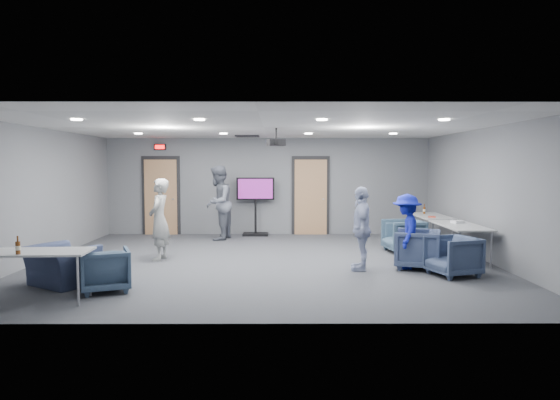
{
  "coord_description": "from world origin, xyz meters",
  "views": [
    {
      "loc": [
        0.28,
        -10.0,
        1.94
      ],
      "look_at": [
        0.33,
        0.65,
        1.2
      ],
      "focal_mm": 32.0,
      "sensor_mm": 36.0,
      "label": 1
    }
  ],
  "objects_px": {
    "table_front_left": "(29,255)",
    "projector": "(276,142)",
    "person_a": "(159,219)",
    "chair_front_a": "(105,270)",
    "bottle_right": "(424,210)",
    "table_right_b": "(460,227)",
    "chair_right_c": "(453,256)",
    "person_b": "(218,203)",
    "chair_right_b": "(417,249)",
    "person_d": "(407,231)",
    "tv_stand": "(255,203)",
    "chair_right_a": "(404,236)",
    "table_right_a": "(431,217)",
    "person_c": "(361,228)",
    "chair_front_b": "(61,265)",
    "bottle_front": "(18,248)"
  },
  "relations": [
    {
      "from": "person_b",
      "to": "chair_right_c",
      "type": "xyz_separation_m",
      "value": [
        4.63,
        -4.3,
        -0.62
      ]
    },
    {
      "from": "projector",
      "to": "person_d",
      "type": "bearing_deg",
      "value": -33.09
    },
    {
      "from": "chair_right_c",
      "to": "bottle_right",
      "type": "height_order",
      "value": "bottle_right"
    },
    {
      "from": "person_a",
      "to": "projector",
      "type": "height_order",
      "value": "projector"
    },
    {
      "from": "chair_front_b",
      "to": "table_front_left",
      "type": "relative_size",
      "value": 0.58
    },
    {
      "from": "chair_front_a",
      "to": "bottle_right",
      "type": "xyz_separation_m",
      "value": [
        6.34,
        4.81,
        0.49
      ]
    },
    {
      "from": "person_a",
      "to": "table_right_b",
      "type": "relative_size",
      "value": 0.93
    },
    {
      "from": "bottle_right",
      "to": "tv_stand",
      "type": "distance_m",
      "value": 4.49
    },
    {
      "from": "person_a",
      "to": "person_c",
      "type": "xyz_separation_m",
      "value": [
        3.97,
        -1.01,
        -0.06
      ]
    },
    {
      "from": "bottle_right",
      "to": "projector",
      "type": "relative_size",
      "value": 0.63
    },
    {
      "from": "chair_right_a",
      "to": "chair_right_b",
      "type": "height_order",
      "value": "chair_right_b"
    },
    {
      "from": "person_a",
      "to": "tv_stand",
      "type": "distance_m",
      "value": 4.02
    },
    {
      "from": "table_right_a",
      "to": "bottle_right",
      "type": "xyz_separation_m",
      "value": [
        -0.05,
        0.42,
        0.14
      ]
    },
    {
      "from": "person_a",
      "to": "table_front_left",
      "type": "distance_m",
      "value": 3.35
    },
    {
      "from": "table_right_b",
      "to": "projector",
      "type": "bearing_deg",
      "value": 89.98
    },
    {
      "from": "chair_right_c",
      "to": "table_right_b",
      "type": "relative_size",
      "value": 0.43
    },
    {
      "from": "chair_right_c",
      "to": "person_d",
      "type": "bearing_deg",
      "value": -152.99
    },
    {
      "from": "person_b",
      "to": "projector",
      "type": "bearing_deg",
      "value": 39.69
    },
    {
      "from": "person_a",
      "to": "person_c",
      "type": "relative_size",
      "value": 1.08
    },
    {
      "from": "chair_right_a",
      "to": "table_front_left",
      "type": "height_order",
      "value": "chair_right_a"
    },
    {
      "from": "chair_right_b",
      "to": "person_b",
      "type": "bearing_deg",
      "value": -112.54
    },
    {
      "from": "projector",
      "to": "person_a",
      "type": "bearing_deg",
      "value": 163.86
    },
    {
      "from": "tv_stand",
      "to": "person_d",
      "type": "bearing_deg",
      "value": -55.81
    },
    {
      "from": "person_a",
      "to": "person_c",
      "type": "bearing_deg",
      "value": 79.97
    },
    {
      "from": "person_b",
      "to": "table_right_b",
      "type": "distance_m",
      "value": 6.01
    },
    {
      "from": "person_b",
      "to": "tv_stand",
      "type": "distance_m",
      "value": 1.24
    },
    {
      "from": "chair_front_a",
      "to": "table_front_left",
      "type": "bearing_deg",
      "value": 12.66
    },
    {
      "from": "chair_front_b",
      "to": "bottle_right",
      "type": "xyz_separation_m",
      "value": [
        7.18,
        4.41,
        0.5
      ]
    },
    {
      "from": "chair_right_a",
      "to": "table_right_a",
      "type": "relative_size",
      "value": 0.49
    },
    {
      "from": "person_b",
      "to": "chair_right_a",
      "type": "relative_size",
      "value": 2.39
    },
    {
      "from": "chair_front_a",
      "to": "table_right_a",
      "type": "xyz_separation_m",
      "value": [
        6.39,
        4.39,
        0.35
      ]
    },
    {
      "from": "chair_right_b",
      "to": "table_right_b",
      "type": "bearing_deg",
      "value": 145.45
    },
    {
      "from": "table_front_left",
      "to": "bottle_right",
      "type": "relative_size",
      "value": 6.9
    },
    {
      "from": "person_b",
      "to": "table_right_b",
      "type": "bearing_deg",
      "value": 73.13
    },
    {
      "from": "person_a",
      "to": "person_b",
      "type": "height_order",
      "value": "person_b"
    },
    {
      "from": "person_b",
      "to": "bottle_front",
      "type": "distance_m",
      "value": 6.51
    },
    {
      "from": "chair_right_b",
      "to": "table_front_left",
      "type": "relative_size",
      "value": 0.47
    },
    {
      "from": "person_d",
      "to": "tv_stand",
      "type": "height_order",
      "value": "tv_stand"
    },
    {
      "from": "person_a",
      "to": "person_b",
      "type": "distance_m",
      "value": 2.92
    },
    {
      "from": "person_d",
      "to": "chair_right_a",
      "type": "relative_size",
      "value": 1.74
    },
    {
      "from": "person_d",
      "to": "tv_stand",
      "type": "bearing_deg",
      "value": -131.05
    },
    {
      "from": "projector",
      "to": "chair_front_a",
      "type": "bearing_deg",
      "value": -151.2
    },
    {
      "from": "table_right_b",
      "to": "tv_stand",
      "type": "xyz_separation_m",
      "value": [
        -4.34,
        3.66,
        0.22
      ]
    },
    {
      "from": "chair_front_a",
      "to": "bottle_front",
      "type": "bearing_deg",
      "value": 22.04
    },
    {
      "from": "bottle_right",
      "to": "tv_stand",
      "type": "bearing_deg",
      "value": 162.69
    },
    {
      "from": "chair_right_a",
      "to": "chair_front_b",
      "type": "bearing_deg",
      "value": -72.7
    },
    {
      "from": "table_front_left",
      "to": "projector",
      "type": "height_order",
      "value": "projector"
    },
    {
      "from": "table_right_b",
      "to": "chair_right_c",
      "type": "bearing_deg",
      "value": 155.9
    },
    {
      "from": "table_right_b",
      "to": "person_b",
      "type": "bearing_deg",
      "value": 61.63
    },
    {
      "from": "tv_stand",
      "to": "projector",
      "type": "distance_m",
      "value": 3.99
    }
  ]
}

